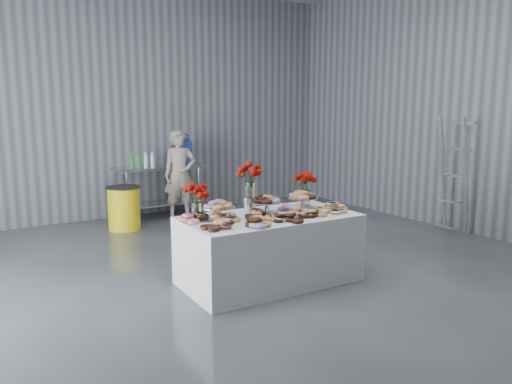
# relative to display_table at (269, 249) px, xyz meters

# --- Properties ---
(ground) EXTENTS (9.00, 9.00, 0.00)m
(ground) POSITION_rel_display_table_xyz_m (-0.21, -0.36, -0.38)
(ground) COLOR #37393E
(ground) RESTS_ON ground
(room_walls) EXTENTS (8.04, 9.04, 4.02)m
(room_walls) POSITION_rel_display_table_xyz_m (-0.48, -0.29, 2.26)
(room_walls) COLOR gray
(room_walls) RESTS_ON ground
(display_table) EXTENTS (1.93, 1.06, 0.75)m
(display_table) POSITION_rel_display_table_xyz_m (0.00, 0.00, 0.00)
(display_table) COLOR silver
(display_table) RESTS_ON ground
(prep_table) EXTENTS (1.50, 0.60, 0.90)m
(prep_table) POSITION_rel_display_table_xyz_m (0.20, 3.74, 0.24)
(prep_table) COLOR silver
(prep_table) RESTS_ON ground
(donut_mounds) EXTENTS (1.83, 0.85, 0.09)m
(donut_mounds) POSITION_rel_display_table_xyz_m (0.00, -0.05, 0.42)
(donut_mounds) COLOR #BE9945
(donut_mounds) RESTS_ON display_table
(cake_stand_left) EXTENTS (0.36, 0.36, 0.17)m
(cake_stand_left) POSITION_rel_display_table_xyz_m (-0.55, 0.17, 0.52)
(cake_stand_left) COLOR silver
(cake_stand_left) RESTS_ON display_table
(cake_stand_mid) EXTENTS (0.36, 0.36, 0.17)m
(cake_stand_mid) POSITION_rel_display_table_xyz_m (0.05, 0.15, 0.52)
(cake_stand_mid) COLOR silver
(cake_stand_mid) RESTS_ON display_table
(cake_stand_right) EXTENTS (0.36, 0.36, 0.17)m
(cake_stand_right) POSITION_rel_display_table_xyz_m (0.55, 0.13, 0.52)
(cake_stand_right) COLOR silver
(cake_stand_right) RESTS_ON display_table
(danish_pile) EXTENTS (0.48, 0.48, 0.11)m
(danish_pile) POSITION_rel_display_table_xyz_m (0.75, -0.17, 0.43)
(danish_pile) COLOR white
(danish_pile) RESTS_ON display_table
(bouquet_left) EXTENTS (0.26, 0.26, 0.42)m
(bouquet_left) POSITION_rel_display_table_xyz_m (-0.74, 0.27, 0.67)
(bouquet_left) COLOR white
(bouquet_left) RESTS_ON display_table
(bouquet_right) EXTENTS (0.26, 0.26, 0.42)m
(bouquet_right) POSITION_rel_display_table_xyz_m (0.71, 0.28, 0.67)
(bouquet_right) COLOR white
(bouquet_right) RESTS_ON display_table
(bouquet_center) EXTENTS (0.26, 0.26, 0.57)m
(bouquet_center) POSITION_rel_display_table_xyz_m (-0.04, 0.35, 0.75)
(bouquet_center) COLOR silver
(bouquet_center) RESTS_ON display_table
(water_jug) EXTENTS (0.28, 0.28, 0.55)m
(water_jug) POSITION_rel_display_table_xyz_m (0.70, 3.74, 0.77)
(water_jug) COLOR blue
(water_jug) RESTS_ON prep_table
(drink_bottles) EXTENTS (0.54, 0.08, 0.27)m
(drink_bottles) POSITION_rel_display_table_xyz_m (-0.12, 3.64, 0.66)
(drink_bottles) COLOR #268C33
(drink_bottles) RESTS_ON prep_table
(person) EXTENTS (0.62, 0.47, 1.53)m
(person) POSITION_rel_display_table_xyz_m (0.46, 3.43, 0.39)
(person) COLOR #CC8C93
(person) RESTS_ON ground
(trash_barrel) EXTENTS (0.53, 0.53, 0.68)m
(trash_barrel) POSITION_rel_display_table_xyz_m (-0.61, 3.20, -0.03)
(trash_barrel) COLOR yellow
(trash_barrel) RESTS_ON ground
(stepladder) EXTENTS (0.53, 0.45, 1.80)m
(stepladder) POSITION_rel_display_table_xyz_m (3.54, 0.27, 0.52)
(stepladder) COLOR silver
(stepladder) RESTS_ON ground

